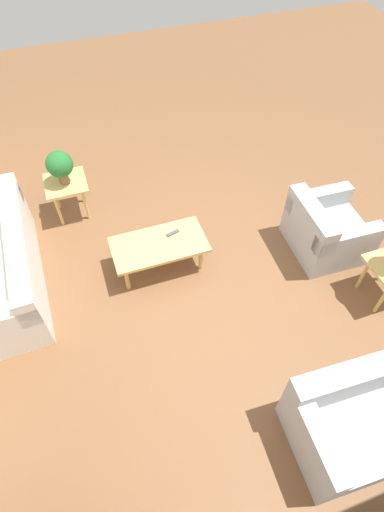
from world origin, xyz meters
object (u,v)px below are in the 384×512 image
Objects in this scene: loveseat at (362,418)px; coffee_table at (159,246)px; sofa at (2,267)px; armchair at (325,231)px; side_table_plant at (67,187)px; potted_plant at (60,165)px.

loveseat is 1.14× the size of coffee_table.
sofa is 2.25× the size of armchair.
coffee_table is at bearing 77.28° from sofa.
sofa is 1.61× the size of loveseat.
side_table_plant is at bearing 62.14° from armchair.
potted_plant reaches higher than side_table_plant.
potted_plant is at bearing 62.14° from armchair.
loveseat is at bearing 118.41° from potted_plant.
sofa reaches higher than coffee_table.
side_table_plant is 0.35m from potted_plant.
potted_plant is at bearing -45.00° from side_table_plant.
sofa is at bearing 47.00° from side_table_plant.
potted_plant reaches higher than loveseat.
sofa is 3.79m from armchair.
coffee_table is 2.44× the size of potted_plant.
sofa is at bearing 81.55° from armchair.
coffee_table is 1.54m from side_table_plant.
potted_plant reaches higher than coffee_table.
sofa is at bearing 138.90° from loveseat.
sofa is 3.96m from loveseat.
armchair reaches higher than coffee_table.
loveseat reaches higher than coffee_table.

